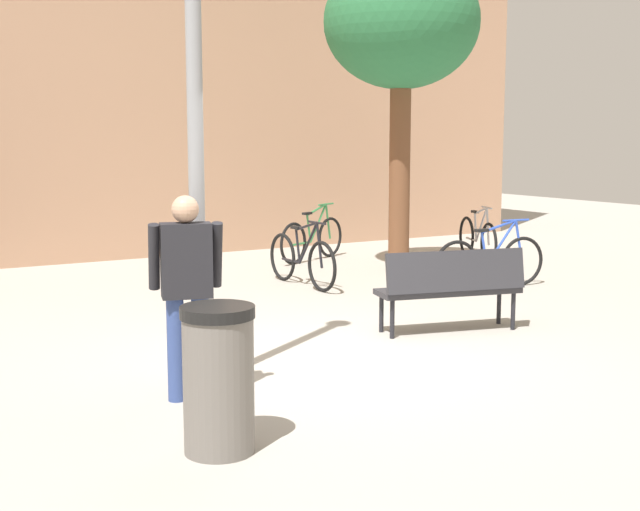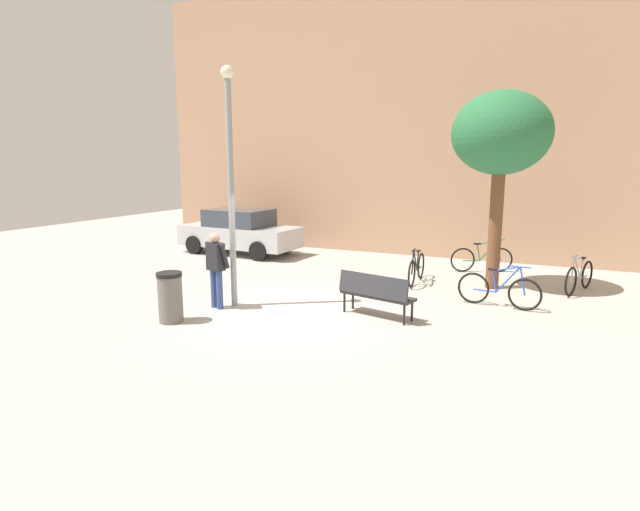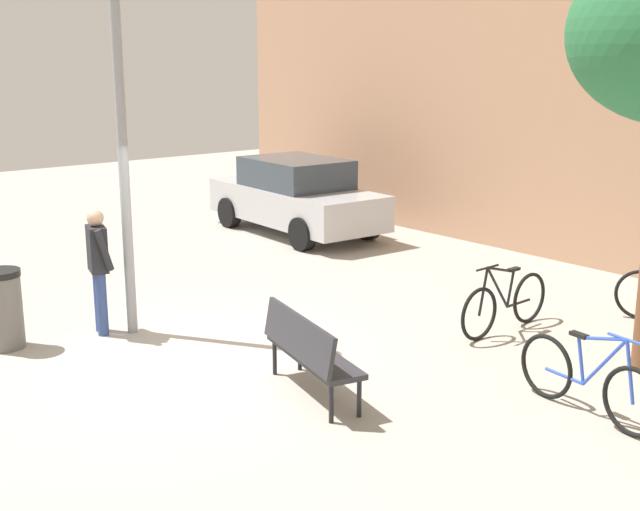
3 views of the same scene
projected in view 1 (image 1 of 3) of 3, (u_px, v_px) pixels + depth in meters
ground_plane at (328, 361)px, 8.13m from camera, size 36.00×36.00×0.00m
lamppost at (193, 36)px, 6.91m from camera, size 0.28×0.28×5.12m
person_by_lamppost at (187, 283)px, 6.80m from camera, size 0.63×0.40×1.67m
park_bench at (452, 283)px, 9.22m from camera, size 1.67×0.84×0.92m
plaza_tree at (401, 26)px, 12.82m from camera, size 2.37×2.37×4.85m
bicycle_blue at (490, 261)px, 11.96m from camera, size 1.80×0.29×0.97m
bicycle_black at (302, 260)px, 12.12m from camera, size 0.09×1.81×0.97m
bicycle_silver at (477, 238)px, 14.66m from camera, size 0.69×1.71×0.97m
bicycle_green at (313, 238)px, 14.63m from camera, size 1.66×0.80×0.97m
trash_bin at (219, 379)px, 5.72m from camera, size 0.50×0.50×1.01m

